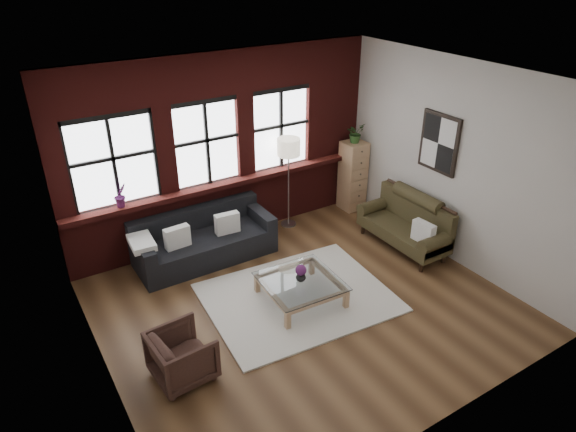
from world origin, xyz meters
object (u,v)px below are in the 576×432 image
armchair (182,356)px  drawer_chest (353,176)px  vase (301,276)px  dark_sofa (204,237)px  vintage_settee (404,224)px  coffee_table (301,291)px  floor_lamp (289,180)px

armchair → drawer_chest: size_ratio=0.51×
vase → drawer_chest: 3.21m
armchair → vase: 2.06m
dark_sofa → drawer_chest: size_ratio=1.66×
vintage_settee → coffee_table: (-2.29, -0.34, -0.28)m
vase → drawer_chest: size_ratio=0.11×
dark_sofa → floor_lamp: floor_lamp is taller
dark_sofa → armchair: (-1.30, -2.29, -0.09)m
coffee_table → vase: 0.25m
dark_sofa → coffee_table: size_ratio=2.11×
vase → vintage_settee: bearing=8.4°
armchair → vase: armchair is taller
vintage_settee → drawer_chest: 1.69m
dark_sofa → vintage_settee: vintage_settee is taller
dark_sofa → vintage_settee: (2.99, -1.45, 0.05)m
vase → drawer_chest: drawer_chest is taller
vintage_settee → coffee_table: 2.33m
coffee_table → floor_lamp: (1.08, 2.05, 0.74)m
floor_lamp → drawer_chest: bearing=-2.0°
armchair → floor_lamp: floor_lamp is taller
armchair → drawer_chest: 5.16m
vintage_settee → armchair: vintage_settee is taller
coffee_table → dark_sofa: bearing=111.4°
coffee_table → vase: size_ratio=7.15×
vintage_settee → armchair: bearing=-169.0°
dark_sofa → vase: bearing=-68.6°
vintage_settee → coffee_table: bearing=-171.6°
coffee_table → floor_lamp: 2.43m
vintage_settee → vase: 2.32m
coffee_table → floor_lamp: bearing=62.2°
floor_lamp → vintage_settee: bearing=-54.7°
dark_sofa → drawer_chest: 3.22m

